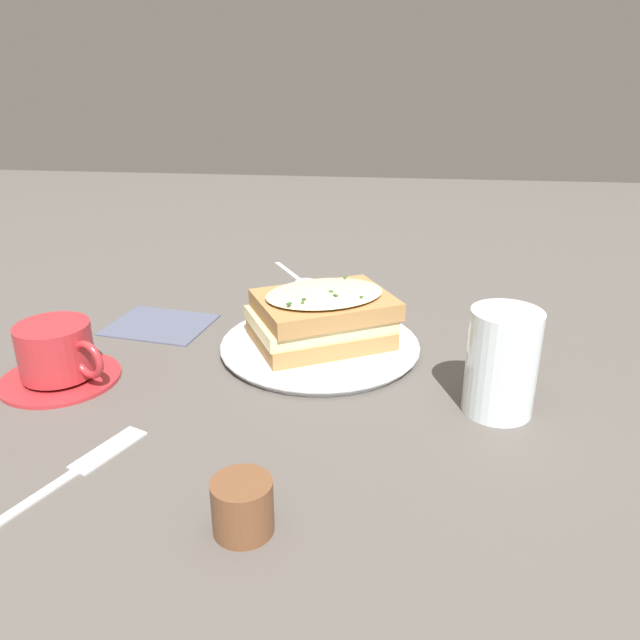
# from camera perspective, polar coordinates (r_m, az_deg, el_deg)

# --- Properties ---
(ground_plane) EXTENTS (2.40, 2.40, 0.00)m
(ground_plane) POSITION_cam_1_polar(r_m,az_deg,el_deg) (0.72, -1.25, -3.35)
(ground_plane) COLOR #514C47
(dinner_plate) EXTENTS (0.23, 0.23, 0.01)m
(dinner_plate) POSITION_cam_1_polar(r_m,az_deg,el_deg) (0.73, 0.00, -2.31)
(dinner_plate) COLOR white
(dinner_plate) RESTS_ON ground_plane
(sandwich) EXTENTS (0.19, 0.17, 0.07)m
(sandwich) POSITION_cam_1_polar(r_m,az_deg,el_deg) (0.71, 0.18, 0.33)
(sandwich) COLOR #A37542
(sandwich) RESTS_ON dinner_plate
(teacup_with_saucer) EXTENTS (0.13, 0.12, 0.06)m
(teacup_with_saucer) POSITION_cam_1_polar(r_m,az_deg,el_deg) (0.71, -22.87, -3.09)
(teacup_with_saucer) COLOR #AD282D
(teacup_with_saucer) RESTS_ON ground_plane
(water_glass) EXTENTS (0.07, 0.07, 0.10)m
(water_glass) POSITION_cam_1_polar(r_m,az_deg,el_deg) (0.61, 16.28, -3.73)
(water_glass) COLOR silver
(water_glass) RESTS_ON ground_plane
(fork) EXTENTS (0.09, 0.18, 0.00)m
(fork) POSITION_cam_1_polar(r_m,az_deg,el_deg) (0.57, -21.41, -12.67)
(fork) COLOR silver
(fork) RESTS_ON ground_plane
(spoon) EXTENTS (0.10, 0.15, 0.01)m
(spoon) POSITION_cam_1_polar(r_m,az_deg,el_deg) (0.94, -1.29, 3.44)
(spoon) COLOR silver
(spoon) RESTS_ON ground_plane
(napkin) EXTENTS (0.14, 0.12, 0.00)m
(napkin) POSITION_cam_1_polar(r_m,az_deg,el_deg) (0.83, -14.42, -0.37)
(napkin) COLOR #4C5166
(napkin) RESTS_ON ground_plane
(condiment_pot) EXTENTS (0.04, 0.04, 0.04)m
(condiment_pot) POSITION_cam_1_polar(r_m,az_deg,el_deg) (0.47, -7.09, -16.55)
(condiment_pot) COLOR brown
(condiment_pot) RESTS_ON ground_plane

